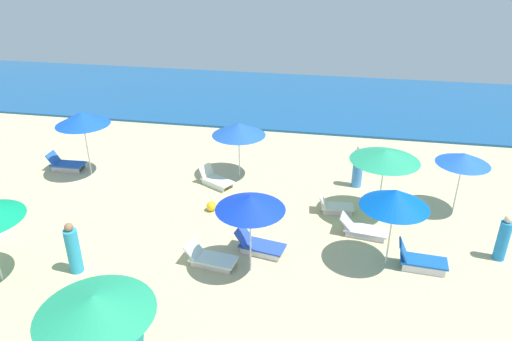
% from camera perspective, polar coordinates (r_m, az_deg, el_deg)
% --- Properties ---
extents(ocean, '(60.00, 11.26, 0.12)m').
position_cam_1_polar(ocean, '(29.29, 8.56, 8.38)').
color(ocean, '#174F89').
rests_on(ocean, ground_plane).
extents(umbrella_0, '(2.39, 2.39, 2.64)m').
position_cam_1_polar(umbrella_0, '(10.07, -18.98, -15.09)').
color(umbrella_0, silver).
rests_on(umbrella_0, ground_plane).
extents(umbrella_1, '(1.97, 1.97, 2.55)m').
position_cam_1_polar(umbrella_1, '(13.86, 16.48, -3.24)').
color(umbrella_1, silver).
rests_on(umbrella_1, ground_plane).
extents(lounge_chair_1_0, '(1.48, 0.72, 0.84)m').
position_cam_1_polar(lounge_chair_1_0, '(15.02, 19.18, -10.17)').
color(lounge_chair_1_0, silver).
rests_on(lounge_chair_1_0, ground_plane).
extents(umbrella_2, '(1.83, 1.83, 2.28)m').
position_cam_1_polar(umbrella_2, '(17.68, 23.81, 1.32)').
color(umbrella_2, silver).
rests_on(umbrella_2, ground_plane).
extents(umbrella_3, '(2.14, 2.14, 2.75)m').
position_cam_1_polar(umbrella_3, '(19.95, -20.28, 5.93)').
color(umbrella_3, silver).
rests_on(umbrella_3, ground_plane).
extents(lounge_chair_3_0, '(1.50, 0.71, 0.75)m').
position_cam_1_polar(lounge_chair_3_0, '(21.61, -22.03, 0.76)').
color(lounge_chair_3_0, silver).
rests_on(lounge_chair_3_0, ground_plane).
extents(umbrella_5, '(1.97, 1.97, 2.56)m').
position_cam_1_polar(umbrella_5, '(12.99, -0.70, -3.86)').
color(umbrella_5, silver).
rests_on(umbrella_5, ground_plane).
extents(lounge_chair_5_0, '(1.60, 0.84, 0.65)m').
position_cam_1_polar(lounge_chair_5_0, '(14.48, -5.63, -10.44)').
color(lounge_chair_5_0, silver).
rests_on(lounge_chair_5_0, ground_plane).
extents(lounge_chair_5_1, '(1.63, 0.92, 0.74)m').
position_cam_1_polar(lounge_chair_5_1, '(14.90, 0.32, -8.95)').
color(lounge_chair_5_1, silver).
rests_on(lounge_chair_5_1, ground_plane).
extents(umbrella_6, '(2.15, 2.15, 2.35)m').
position_cam_1_polar(umbrella_6, '(18.74, -2.10, 5.03)').
color(umbrella_6, silver).
rests_on(umbrella_6, ground_plane).
extents(lounge_chair_6_0, '(1.53, 1.23, 0.72)m').
position_cam_1_polar(lounge_chair_6_0, '(18.84, -4.94, -1.07)').
color(lounge_chair_6_0, silver).
rests_on(lounge_chair_6_0, ground_plane).
extents(umbrella_7, '(2.35, 2.35, 2.55)m').
position_cam_1_polar(umbrella_7, '(16.34, 15.36, 1.78)').
color(umbrella_7, silver).
rests_on(umbrella_7, ground_plane).
extents(lounge_chair_7_0, '(1.63, 0.84, 0.64)m').
position_cam_1_polar(lounge_chair_7_0, '(16.10, 12.71, -6.89)').
color(lounge_chair_7_0, silver).
rests_on(lounge_chair_7_0, ground_plane).
extents(lounge_chair_7_1, '(1.30, 0.68, 0.68)m').
position_cam_1_polar(lounge_chair_7_1, '(17.18, 9.45, -4.25)').
color(lounge_chair_7_1, silver).
rests_on(lounge_chair_7_1, ground_plane).
extents(beachgoer_0, '(0.55, 0.55, 1.73)m').
position_cam_1_polar(beachgoer_0, '(18.89, 12.21, 0.32)').
color(beachgoer_0, '#4689D9').
rests_on(beachgoer_0, ground_plane).
extents(beachgoer_2, '(0.50, 0.50, 1.53)m').
position_cam_1_polar(beachgoer_2, '(16.18, 27.70, -7.37)').
color(beachgoer_2, '#2281CF').
rests_on(beachgoer_2, ground_plane).
extents(beachgoer_3, '(0.54, 0.54, 1.66)m').
position_cam_1_polar(beachgoer_3, '(14.81, -21.23, -8.88)').
color(beachgoer_3, '#2A9BC6').
rests_on(beachgoer_3, ground_plane).
extents(beach_ball_0, '(0.37, 0.37, 0.37)m').
position_cam_1_polar(beach_ball_0, '(17.13, -5.41, -4.31)').
color(beach_ball_0, yellow).
rests_on(beach_ball_0, ground_plane).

